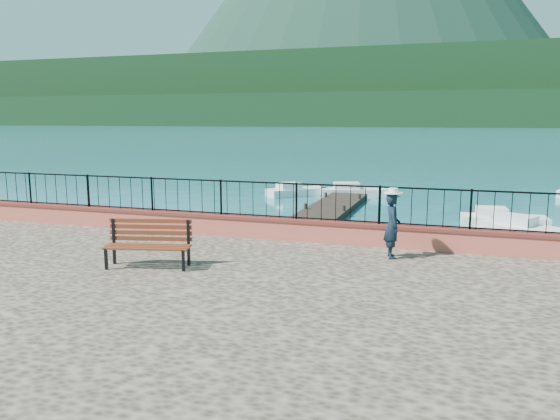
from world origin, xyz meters
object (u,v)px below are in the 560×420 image
Objects in this scene: boat_0 at (205,236)px; boat_1 at (531,227)px; park_bench at (148,253)px; boat_2 at (504,217)px; person at (392,226)px; boat_3 at (297,189)px; boat_4 at (357,189)px.

boat_0 is 0.87× the size of boat_1.
park_bench is 0.59× the size of boat_0.
boat_1 is (10.98, 5.25, 0.00)m from boat_0.
boat_0 is 12.55m from boat_2.
park_bench reaches higher than boat_1.
boat_1 is 1.13× the size of boat_2.
person reaches higher than boat_2.
boat_3 is (-7.51, 17.55, -1.57)m from person.
boat_4 is (2.74, 14.36, 0.00)m from boat_0.
boat_4 is at bearing 74.19° from park_bench.
boat_3 is (-2.52, 20.06, -1.11)m from park_bench.
boat_2 is at bearing -60.15° from boat_4.
boat_0 and boat_3 have the same top height.
boat_0 is at bearing 41.43° from person.
person is 0.44× the size of boat_3.
boat_0 and boat_4 have the same top height.
person reaches higher than boat_3.
boat_4 is (0.85, 21.03, -1.11)m from park_bench.
park_bench is 20.25m from boat_3.
person reaches higher than boat_1.
boat_1 is 0.92× the size of boat_4.
boat_1 is 1.10× the size of boat_3.
park_bench is 15.03m from boat_1.
boat_0 is at bearing 92.36° from park_bench.
park_bench is at bearing -125.85° from boat_3.
park_bench is 21.08m from boat_4.
park_bench is 0.47× the size of boat_4.
person reaches higher than park_bench.
boat_1 is at bearing -64.66° from boat_4.
person is at bearing -94.17° from boat_4.
person reaches higher than boat_4.
boat_3 is at bearing 83.64° from park_bench.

